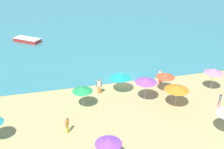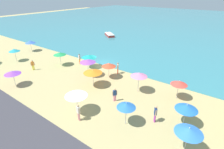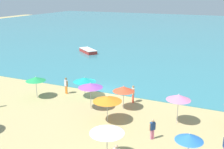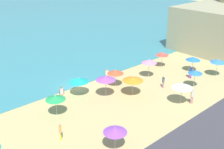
{
  "view_description": "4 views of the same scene",
  "coord_description": "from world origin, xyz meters",
  "px_view_note": "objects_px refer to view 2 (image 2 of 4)",
  "views": [
    {
      "loc": [
        -8.31,
        -28.27,
        15.53
      ],
      "look_at": [
        -1.4,
        -0.29,
        1.32
      ],
      "focal_mm": 45.0,
      "sensor_mm": 36.0,
      "label": 1
    },
    {
      "loc": [
        17.54,
        -21.05,
        11.33
      ],
      "look_at": [
        4.7,
        -3.48,
        0.85
      ],
      "focal_mm": 28.0,
      "sensor_mm": 36.0,
      "label": 2
    },
    {
      "loc": [
        13.05,
        -25.79,
        10.64
      ],
      "look_at": [
        0.0,
        2.81,
        1.27
      ],
      "focal_mm": 45.0,
      "sensor_mm": 36.0,
      "label": 3
    },
    {
      "loc": [
        -18.0,
        -26.65,
        15.27
      ],
      "look_at": [
        2.82,
        -3.67,
        2.09
      ],
      "focal_mm": 45.0,
      "sensor_mm": 36.0,
      "label": 4
    }
  ],
  "objects_px": {
    "beach_umbrella_6": "(76,94)",
    "bather_4": "(118,68)",
    "bather_0": "(33,64)",
    "bather_2": "(78,112)",
    "beach_umbrella_0": "(60,54)",
    "beach_umbrella_12": "(93,71)",
    "beach_umbrella_8": "(89,56)",
    "bather_3": "(115,94)",
    "bather_5": "(79,58)",
    "beach_umbrella_1": "(109,65)",
    "beach_umbrella_14": "(126,105)",
    "beach_umbrella_5": "(139,75)",
    "skiff_nearshore": "(109,35)",
    "beach_umbrella_10": "(30,42)",
    "bather_1": "(155,113)",
    "beach_umbrella_7": "(14,50)",
    "beach_umbrella_4": "(189,131)",
    "beach_umbrella_9": "(88,61)",
    "beach_umbrella_3": "(179,83)",
    "beach_umbrella_2": "(187,107)",
    "beach_umbrella_11": "(12,73)"
  },
  "relations": [
    {
      "from": "beach_umbrella_4",
      "to": "bather_2",
      "type": "distance_m",
      "value": 9.58
    },
    {
      "from": "bather_5",
      "to": "bather_0",
      "type": "bearing_deg",
      "value": -123.87
    },
    {
      "from": "beach_umbrella_6",
      "to": "bather_0",
      "type": "relative_size",
      "value": 1.53
    },
    {
      "from": "skiff_nearshore",
      "to": "beach_umbrella_0",
      "type": "bearing_deg",
      "value": -74.42
    },
    {
      "from": "beach_umbrella_8",
      "to": "beach_umbrella_14",
      "type": "xyz_separation_m",
      "value": [
        11.89,
        -7.93,
        0.17
      ]
    },
    {
      "from": "beach_umbrella_12",
      "to": "bather_3",
      "type": "height_order",
      "value": "beach_umbrella_12"
    },
    {
      "from": "bather_1",
      "to": "skiff_nearshore",
      "type": "distance_m",
      "value": 35.24
    },
    {
      "from": "beach_umbrella_1",
      "to": "beach_umbrella_6",
      "type": "distance_m",
      "value": 8.56
    },
    {
      "from": "beach_umbrella_6",
      "to": "beach_umbrella_7",
      "type": "xyz_separation_m",
      "value": [
        -19.47,
        3.8,
        -0.23
      ]
    },
    {
      "from": "beach_umbrella_8",
      "to": "bather_0",
      "type": "relative_size",
      "value": 1.43
    },
    {
      "from": "bather_0",
      "to": "bather_2",
      "type": "xyz_separation_m",
      "value": [
        14.45,
        -4.15,
        0.09
      ]
    },
    {
      "from": "bather_2",
      "to": "bather_5",
      "type": "xyz_separation_m",
      "value": [
        -10.36,
        10.24,
        -0.01
      ]
    },
    {
      "from": "beach_umbrella_4",
      "to": "bather_4",
      "type": "height_order",
      "value": "beach_umbrella_4"
    },
    {
      "from": "beach_umbrella_2",
      "to": "beach_umbrella_7",
      "type": "xyz_separation_m",
      "value": [
        -28.74,
        -0.78,
        0.08
      ]
    },
    {
      "from": "bather_1",
      "to": "beach_umbrella_12",
      "type": "bearing_deg",
      "value": 169.19
    },
    {
      "from": "beach_umbrella_2",
      "to": "bather_3",
      "type": "xyz_separation_m",
      "value": [
        -7.41,
        -0.66,
        -1.03
      ]
    },
    {
      "from": "beach_umbrella_6",
      "to": "bather_4",
      "type": "distance_m",
      "value": 10.39
    },
    {
      "from": "beach_umbrella_8",
      "to": "beach_umbrella_9",
      "type": "relative_size",
      "value": 0.91
    },
    {
      "from": "beach_umbrella_12",
      "to": "beach_umbrella_14",
      "type": "distance_m",
      "value": 8.14
    },
    {
      "from": "beach_umbrella_8",
      "to": "bather_3",
      "type": "xyz_separation_m",
      "value": [
        8.89,
        -5.46,
        -1.02
      ]
    },
    {
      "from": "beach_umbrella_10",
      "to": "beach_umbrella_14",
      "type": "relative_size",
      "value": 0.95
    },
    {
      "from": "beach_umbrella_5",
      "to": "beach_umbrella_12",
      "type": "xyz_separation_m",
      "value": [
        -5.41,
        -2.18,
        -0.25
      ]
    },
    {
      "from": "beach_umbrella_2",
      "to": "beach_umbrella_3",
      "type": "height_order",
      "value": "beach_umbrella_3"
    },
    {
      "from": "beach_umbrella_8",
      "to": "beach_umbrella_4",
      "type": "bearing_deg",
      "value": -24.82
    },
    {
      "from": "beach_umbrella_1",
      "to": "beach_umbrella_3",
      "type": "xyz_separation_m",
      "value": [
        9.6,
        0.35,
        0.06
      ]
    },
    {
      "from": "beach_umbrella_1",
      "to": "beach_umbrella_6",
      "type": "xyz_separation_m",
      "value": [
        2.24,
        -8.26,
        0.26
      ]
    },
    {
      "from": "beach_umbrella_4",
      "to": "beach_umbrella_6",
      "type": "distance_m",
      "value": 10.34
    },
    {
      "from": "beach_umbrella_1",
      "to": "beach_umbrella_10",
      "type": "relative_size",
      "value": 1.01
    },
    {
      "from": "beach_umbrella_3",
      "to": "beach_umbrella_11",
      "type": "bearing_deg",
      "value": -152.35
    },
    {
      "from": "bather_5",
      "to": "beach_umbrella_0",
      "type": "bearing_deg",
      "value": -133.25
    },
    {
      "from": "beach_umbrella_9",
      "to": "skiff_nearshore",
      "type": "relative_size",
      "value": 0.56
    },
    {
      "from": "beach_umbrella_3",
      "to": "bather_0",
      "type": "xyz_separation_m",
      "value": [
        -20.83,
        -5.23,
        -1.12
      ]
    },
    {
      "from": "beach_umbrella_8",
      "to": "beach_umbrella_7",
      "type": "bearing_deg",
      "value": -155.84
    },
    {
      "from": "beach_umbrella_5",
      "to": "beach_umbrella_6",
      "type": "distance_m",
      "value": 7.89
    },
    {
      "from": "beach_umbrella_4",
      "to": "bather_4",
      "type": "bearing_deg",
      "value": 144.46
    },
    {
      "from": "beach_umbrella_5",
      "to": "skiff_nearshore",
      "type": "relative_size",
      "value": 0.57
    },
    {
      "from": "beach_umbrella_2",
      "to": "beach_umbrella_11",
      "type": "height_order",
      "value": "beach_umbrella_2"
    },
    {
      "from": "beach_umbrella_14",
      "to": "skiff_nearshore",
      "type": "bearing_deg",
      "value": 129.38
    },
    {
      "from": "beach_umbrella_8",
      "to": "bather_1",
      "type": "distance_m",
      "value": 15.25
    },
    {
      "from": "beach_umbrella_14",
      "to": "bather_3",
      "type": "relative_size",
      "value": 1.47
    },
    {
      "from": "beach_umbrella_1",
      "to": "beach_umbrella_3",
      "type": "height_order",
      "value": "beach_umbrella_3"
    },
    {
      "from": "beach_umbrella_1",
      "to": "beach_umbrella_8",
      "type": "distance_m",
      "value": 4.92
    },
    {
      "from": "beach_umbrella_3",
      "to": "beach_umbrella_5",
      "type": "distance_m",
      "value": 4.57
    },
    {
      "from": "beach_umbrella_12",
      "to": "bather_0",
      "type": "bearing_deg",
      "value": -171.04
    },
    {
      "from": "beach_umbrella_0",
      "to": "bather_4",
      "type": "bearing_deg",
      "value": 17.07
    },
    {
      "from": "beach_umbrella_7",
      "to": "beach_umbrella_6",
      "type": "bearing_deg",
      "value": -11.05
    },
    {
      "from": "beach_umbrella_3",
      "to": "bather_3",
      "type": "bearing_deg",
      "value": -139.59
    },
    {
      "from": "beach_umbrella_4",
      "to": "beach_umbrella_6",
      "type": "bearing_deg",
      "value": -172.25
    },
    {
      "from": "bather_0",
      "to": "beach_umbrella_7",
      "type": "bearing_deg",
      "value": 175.91
    },
    {
      "from": "bather_4",
      "to": "beach_umbrella_5",
      "type": "bearing_deg",
      "value": -29.65
    }
  ]
}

